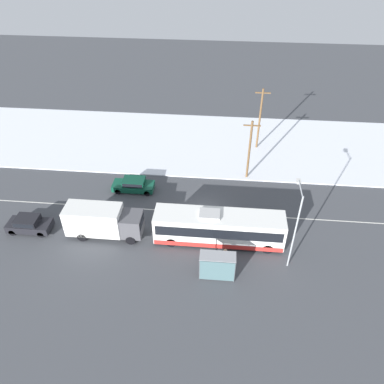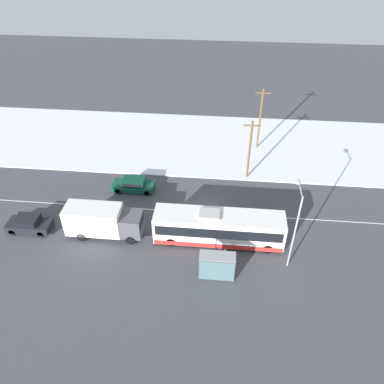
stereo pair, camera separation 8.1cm
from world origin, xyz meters
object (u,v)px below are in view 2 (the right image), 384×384
parked_car_near_truck (29,223)px  utility_pole_snowlot (260,118)px  city_bus (219,228)px  bus_shelter (217,264)px  sedan_car (134,184)px  streetlamp (296,220)px  pedestrian_at_stop (225,255)px  utility_pole_roadside (250,149)px  box_truck (102,220)px

parked_car_near_truck → utility_pole_snowlot: size_ratio=0.52×
city_bus → bus_shelter: size_ratio=3.97×
sedan_car → parked_car_near_truck: 11.06m
parked_car_near_truck → streetlamp: bearing=-4.1°
sedan_car → pedestrian_at_stop: 13.87m
pedestrian_at_stop → utility_pole_roadside: (2.19, 13.13, 2.63)m
city_bus → pedestrian_at_stop: bearing=-77.0°
utility_pole_roadside → pedestrian_at_stop: bearing=-99.5°
sedan_car → pedestrian_at_stop: size_ratio=2.50×
parked_car_near_truck → streetlamp: 24.29m
pedestrian_at_stop → streetlamp: size_ratio=0.23×
utility_pole_snowlot → utility_pole_roadside: bearing=-101.8°
box_truck → utility_pole_roadside: (13.49, 10.50, 2.00)m
parked_car_near_truck → streetlamp: streetlamp is taller
city_bus → utility_pole_snowlot: utility_pole_snowlot is taller
streetlamp → utility_pole_roadside: 12.78m
pedestrian_at_stop → sedan_car: bearing=136.2°
city_bus → parked_car_near_truck: city_bus is taller
city_bus → bus_shelter: bearing=-89.4°
box_truck → parked_car_near_truck: bearing=-179.0°
utility_pole_snowlot → bus_shelter: bearing=-101.1°
parked_car_near_truck → utility_pole_roadside: bearing=27.2°
box_truck → utility_pole_roadside: utility_pole_roadside is taller
pedestrian_at_stop → utility_pole_roadside: bearing=80.5°
pedestrian_at_stop → city_bus: bearing=103.0°
bus_shelter → utility_pole_snowlot: (4.19, 21.44, 2.44)m
utility_pole_roadside → bus_shelter: bearing=-100.7°
utility_pole_roadside → city_bus: bearing=-105.4°
box_truck → bus_shelter: (10.70, -4.26, -0.04)m
city_bus → sedan_car: bearing=144.0°
bus_shelter → streetlamp: 7.19m
parked_car_near_truck → utility_pole_roadside: (20.69, 10.63, 2.89)m
box_truck → streetlamp: 17.09m
box_truck → utility_pole_snowlot: utility_pole_snowlot is taller
sedan_car → streetlamp: (15.43, -8.79, 3.97)m
box_truck → city_bus: bearing=0.9°
pedestrian_at_stop → utility_pole_roadside: utility_pole_roadside is taller
box_truck → utility_pole_snowlot: (14.88, 17.18, 2.40)m
city_bus → bus_shelter: (0.05, -4.43, 0.08)m
city_bus → box_truck: bearing=-179.1°
parked_car_near_truck → bus_shelter: (17.89, -4.13, 0.84)m
city_bus → box_truck: size_ratio=1.66×
pedestrian_at_stop → bus_shelter: bearing=-110.2°
pedestrian_at_stop → bus_shelter: (-0.60, -1.63, 0.59)m
pedestrian_at_stop → bus_shelter: bus_shelter is taller
pedestrian_at_stop → utility_pole_snowlot: (3.59, 19.81, 3.03)m
box_truck → utility_pole_roadside: 17.21m
streetlamp → utility_pole_roadside: (-3.22, 12.32, -1.05)m
city_bus → utility_pole_snowlot: size_ratio=1.48×
sedan_car → bus_shelter: bearing=130.0°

